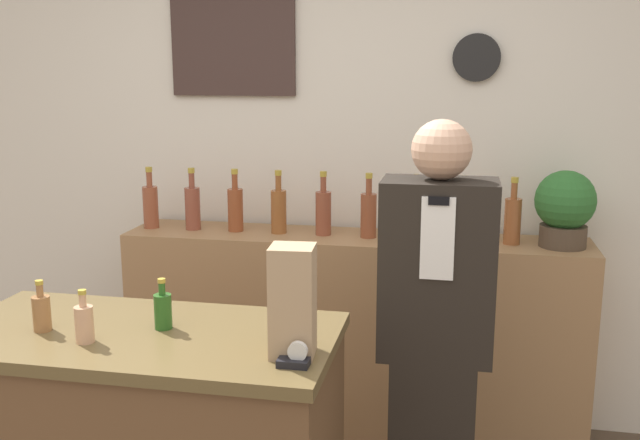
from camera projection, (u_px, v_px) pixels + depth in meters
name	position (u px, v px, depth m)	size (l,w,h in m)	color
back_wall	(324.00, 154.00, 3.59)	(5.20, 0.09, 2.70)	silver
back_shelf	(352.00, 335.00, 3.49)	(2.20, 0.39, 1.00)	#9E754C
shopkeeper	(435.00, 341.00, 2.60)	(0.41, 0.26, 1.61)	black
potted_plant	(565.00, 207.00, 3.15)	(0.27, 0.27, 0.34)	#4C3D2D
paper_bag	(293.00, 301.00, 2.05)	(0.14, 0.13, 0.33)	tan
tape_dispenser	(295.00, 358.00, 2.00)	(0.09, 0.06, 0.07)	black
counter_bottle_1	(42.00, 312.00, 2.26)	(0.06, 0.06, 0.17)	#96653C
counter_bottle_2	(84.00, 323.00, 2.17)	(0.06, 0.06, 0.17)	tan
counter_bottle_3	(163.00, 310.00, 2.28)	(0.06, 0.06, 0.17)	#25581D
shelf_bottle_0	(151.00, 205.00, 3.54)	(0.08, 0.08, 0.31)	brown
shelf_bottle_1	(193.00, 206.00, 3.51)	(0.08, 0.08, 0.31)	brown
shelf_bottle_2	(235.00, 208.00, 3.47)	(0.08, 0.08, 0.31)	brown
shelf_bottle_3	(279.00, 210.00, 3.43)	(0.08, 0.08, 0.31)	brown
shelf_bottle_4	(323.00, 211.00, 3.39)	(0.08, 0.08, 0.31)	brown
shelf_bottle_5	(369.00, 213.00, 3.34)	(0.08, 0.08, 0.31)	brown
shelf_bottle_6	(415.00, 215.00, 3.30)	(0.08, 0.08, 0.31)	brown
shelf_bottle_7	(463.00, 217.00, 3.25)	(0.08, 0.08, 0.31)	brown
shelf_bottle_8	(513.00, 219.00, 3.21)	(0.08, 0.08, 0.31)	brown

